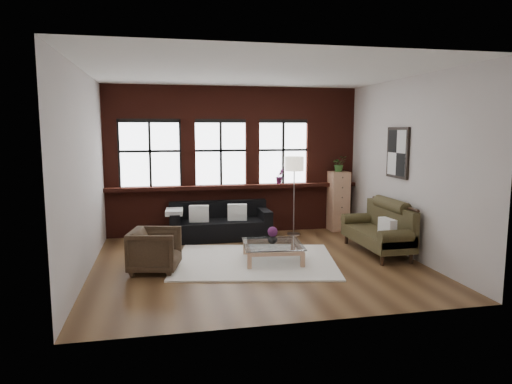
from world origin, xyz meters
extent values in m
plane|color=#54371F|center=(0.00, 0.00, 0.00)|extent=(5.50, 5.50, 0.00)
plane|color=white|center=(0.00, 0.00, 3.20)|extent=(5.50, 5.50, 0.00)
plane|color=beige|center=(0.00, 2.50, 1.60)|extent=(5.50, 0.00, 5.50)
plane|color=beige|center=(0.00, -2.50, 1.60)|extent=(5.50, 0.00, 5.50)
plane|color=beige|center=(-2.75, 0.00, 1.60)|extent=(0.00, 5.00, 5.00)
plane|color=beige|center=(2.75, 0.00, 1.60)|extent=(0.00, 5.00, 5.00)
cube|color=#461810|center=(0.00, 2.35, 1.04)|extent=(5.50, 0.30, 0.08)
cube|color=white|center=(-0.03, 0.07, 0.01)|extent=(3.10, 2.64, 0.03)
cube|color=white|center=(-0.84, 1.80, 0.57)|extent=(0.42, 0.19, 0.34)
cube|color=white|center=(-0.05, 1.80, 0.57)|extent=(0.42, 0.21, 0.34)
cube|color=white|center=(2.22, -0.35, 0.58)|extent=(0.17, 0.39, 0.34)
imported|color=#38291C|center=(-1.71, -0.12, 0.35)|extent=(0.91, 0.89, 0.70)
imported|color=#B2B2B2|center=(0.27, 0.02, 0.41)|extent=(0.21, 0.21, 0.17)
sphere|color=#581E4E|center=(0.27, 0.02, 0.53)|extent=(0.17, 0.17, 0.17)
cube|color=tan|center=(2.34, 2.19, 0.67)|extent=(0.41, 0.41, 1.34)
imported|color=#2D5923|center=(2.34, 2.19, 1.52)|extent=(0.32, 0.28, 0.35)
imported|color=#581E4E|center=(1.00, 2.32, 1.25)|extent=(0.22, 0.19, 0.34)
camera|label=1|loc=(-1.58, -7.43, 2.27)|focal=32.00mm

